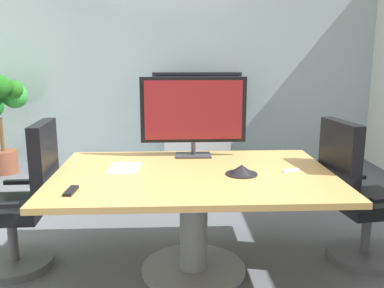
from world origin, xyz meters
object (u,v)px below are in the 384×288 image
at_px(office_chair_right, 357,204).
at_px(wall_display_unit, 197,136).
at_px(remote_control, 71,191).
at_px(office_chair_left, 24,209).
at_px(conference_phone, 242,170).
at_px(potted_plant, 0,107).
at_px(tv_monitor, 193,112).
at_px(conference_table, 194,197).

distance_m(office_chair_right, wall_display_unit, 2.98).
height_order(wall_display_unit, remote_control, wall_display_unit).
xyz_separation_m(office_chair_left, conference_phone, (1.56, -0.19, 0.32)).
relative_size(office_chair_left, wall_display_unit, 0.83).
distance_m(office_chair_left, potted_plant, 2.85).
xyz_separation_m(office_chair_right, potted_plant, (-3.61, 2.60, 0.42)).
xyz_separation_m(wall_display_unit, remote_control, (-0.95, -3.29, 0.32)).
bearing_deg(office_chair_right, conference_phone, 92.32).
distance_m(wall_display_unit, conference_phone, 2.98).
bearing_deg(conference_phone, potted_plant, 134.24).
bearing_deg(potted_plant, office_chair_left, -66.30).
bearing_deg(tv_monitor, remote_control, -131.82).
bearing_deg(potted_plant, wall_display_unit, 4.35).
bearing_deg(tv_monitor, office_chair_right, -17.27).
height_order(office_chair_left, tv_monitor, tv_monitor).
bearing_deg(remote_control, potted_plant, 121.34).
xyz_separation_m(office_chair_left, remote_control, (0.48, -0.51, 0.30)).
distance_m(tv_monitor, remote_control, 1.22).
bearing_deg(conference_table, office_chair_right, 4.86).
bearing_deg(wall_display_unit, remote_control, -106.11).
relative_size(tv_monitor, wall_display_unit, 0.64).
bearing_deg(tv_monitor, conference_phone, -60.89).
distance_m(conference_table, remote_control, 0.87).
xyz_separation_m(tv_monitor, wall_display_unit, (0.17, 2.41, -0.67)).
bearing_deg(potted_plant, conference_phone, -45.76).
bearing_deg(conference_phone, remote_control, -163.32).
relative_size(conference_table, office_chair_left, 1.78).
height_order(conference_phone, remote_control, conference_phone).
height_order(office_chair_right, tv_monitor, tv_monitor).
bearing_deg(conference_phone, conference_table, 168.97).
relative_size(office_chair_right, remote_control, 6.41).
height_order(potted_plant, remote_control, potted_plant).
distance_m(office_chair_right, potted_plant, 4.46).
height_order(wall_display_unit, potted_plant, potted_plant).
bearing_deg(tv_monitor, potted_plant, 137.11).
xyz_separation_m(tv_monitor, remote_control, (-0.78, -0.87, -0.35)).
xyz_separation_m(office_chair_right, wall_display_unit, (-1.05, 2.79, -0.01)).
distance_m(conference_phone, remote_control, 1.13).
bearing_deg(conference_table, tv_monitor, 87.39).
relative_size(conference_table, wall_display_unit, 1.48).
height_order(tv_monitor, remote_control, tv_monitor).
bearing_deg(wall_display_unit, conference_phone, -87.39).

